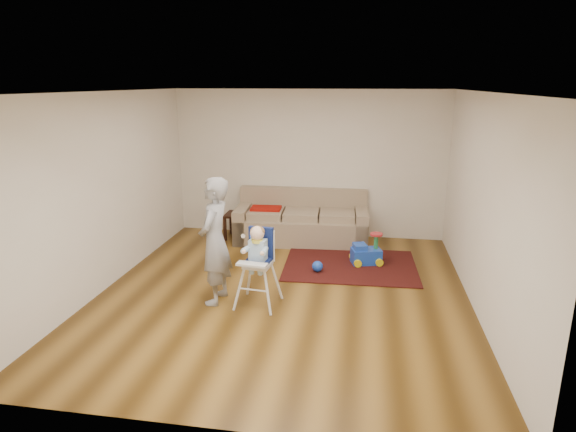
% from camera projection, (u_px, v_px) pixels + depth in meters
% --- Properties ---
extents(ground, '(5.50, 5.50, 0.00)m').
position_uv_depth(ground, '(283.00, 293.00, 6.64)').
color(ground, '#482E0D').
rests_on(ground, ground).
extents(room_envelope, '(5.04, 5.52, 2.72)m').
position_uv_depth(room_envelope, '(289.00, 153.00, 6.64)').
color(room_envelope, silver).
rests_on(room_envelope, ground).
extents(sofa, '(2.42, 1.10, 0.92)m').
position_uv_depth(sofa, '(301.00, 217.00, 8.72)').
color(sofa, '#9F866C').
rests_on(sofa, ground).
extents(side_table, '(0.47, 0.47, 0.47)m').
position_uv_depth(side_table, '(239.00, 226.00, 8.96)').
color(side_table, black).
rests_on(side_table, ground).
extents(area_rug, '(2.11, 1.62, 0.02)m').
position_uv_depth(area_rug, '(350.00, 265.00, 7.64)').
color(area_rug, black).
rests_on(area_rug, ground).
extents(ride_on_toy, '(0.53, 0.44, 0.50)m').
position_uv_depth(ride_on_toy, '(366.00, 248.00, 7.64)').
color(ride_on_toy, blue).
rests_on(ride_on_toy, area_rug).
extents(toy_ball, '(0.17, 0.17, 0.17)m').
position_uv_depth(toy_ball, '(317.00, 266.00, 7.34)').
color(toy_ball, blue).
rests_on(toy_ball, area_rug).
extents(high_chair, '(0.55, 0.55, 1.08)m').
position_uv_depth(high_chair, '(258.00, 267.00, 6.18)').
color(high_chair, silver).
rests_on(high_chair, ground).
extents(adult, '(0.43, 0.63, 1.67)m').
position_uv_depth(adult, '(215.00, 241.00, 6.20)').
color(adult, gray).
rests_on(adult, ground).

